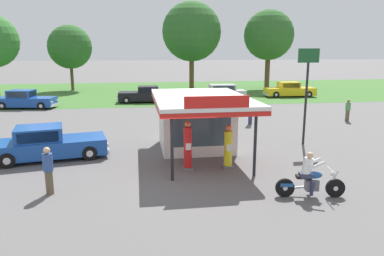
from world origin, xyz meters
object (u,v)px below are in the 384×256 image
gas_pump_nearside (188,148)px  motorcycle_with_rider (310,179)px  bystander_standing_back_lot (250,110)px  featured_classic_sedan (48,144)px  parked_car_back_row_centre (25,100)px  parked_car_back_row_left (144,95)px  roadside_pole_sign (307,80)px  bystander_admiring_sedan (348,110)px  gas_pump_offside (228,148)px  bystander_strolling_foreground (48,170)px  parked_car_back_row_far_left (289,90)px  parked_car_back_row_centre_left (219,93)px

gas_pump_nearside → motorcycle_with_rider: 5.04m
bystander_standing_back_lot → featured_classic_sedan: bearing=-151.8°
bystander_standing_back_lot → parked_car_back_row_centre: bearing=150.9°
parked_car_back_row_left → roadside_pole_sign: 18.88m
parked_car_back_row_left → parked_car_back_row_centre: bearing=-168.0°
parked_car_back_row_centre → bystander_admiring_sedan: parked_car_back_row_centre is taller
roadside_pole_sign → gas_pump_offside: bearing=-147.3°
featured_classic_sedan → gas_pump_offside: bearing=-17.8°
gas_pump_nearside → parked_car_back_row_centre: size_ratio=0.40×
parked_car_back_row_left → bystander_strolling_foreground: 22.30m
parked_car_back_row_left → bystander_strolling_foreground: (-3.79, -21.97, 0.20)m
parked_car_back_row_centre → bystander_strolling_foreground: bystander_strolling_foreground is taller
featured_classic_sedan → gas_pump_nearside: bearing=-22.3°
gas_pump_nearside → roadside_pole_sign: size_ratio=0.42×
gas_pump_offside → gas_pump_nearside: bearing=180.0°
bystander_strolling_foreground → bystander_admiring_sedan: (17.45, 10.48, -0.09)m
gas_pump_offside → bystander_admiring_sedan: gas_pump_offside is taller
gas_pump_nearside → bystander_admiring_sedan: 15.06m
parked_car_back_row_far_left → bystander_admiring_sedan: 13.33m
featured_classic_sedan → parked_car_back_row_centre_left: 21.28m
parked_car_back_row_far_left → bystander_standing_back_lot: size_ratio=3.07×
featured_classic_sedan → bystander_strolling_foreground: (1.01, -4.38, 0.21)m
parked_car_back_row_left → bystander_admiring_sedan: bystander_admiring_sedan is taller
parked_car_back_row_centre_left → parked_car_back_row_centre: 17.29m
parked_car_back_row_far_left → parked_car_back_row_centre_left: (-7.99, -1.73, 0.03)m
parked_car_back_row_centre → roadside_pole_sign: 23.38m
parked_car_back_row_centre_left → gas_pump_nearside: bearing=-106.2°
parked_car_back_row_centre_left → bystander_admiring_sedan: bearing=-60.5°
gas_pump_nearside → bystander_standing_back_lot: (5.42, 8.66, 0.01)m
parked_car_back_row_centre_left → bystander_strolling_foreground: (-10.94, -21.99, 0.17)m
bystander_strolling_foreground → bystander_standing_back_lot: size_ratio=0.95×
featured_classic_sedan → parked_car_back_row_centre_left: bearing=55.9°
motorcycle_with_rider → bystander_standing_back_lot: bearing=81.7°
bystander_strolling_foreground → roadside_pole_sign: roadside_pole_sign is taller
gas_pump_offside → roadside_pole_sign: (4.85, 3.12, 2.52)m
featured_classic_sedan → parked_car_back_row_centre: size_ratio=1.04×
parked_car_back_row_far_left → roadside_pole_sign: (-7.28, -18.72, 2.67)m
roadside_pole_sign → parked_car_back_row_far_left: bearing=68.7°
parked_car_back_row_far_left → roadside_pole_sign: size_ratio=1.10×
parked_car_back_row_far_left → roadside_pole_sign: bearing=-111.3°
gas_pump_offside → featured_classic_sedan: gas_pump_offside is taller
parked_car_back_row_left → roadside_pole_sign: size_ratio=0.98×
featured_classic_sedan → roadside_pole_sign: 12.95m
bystander_admiring_sedan → parked_car_back_row_centre: bearing=158.4°
parked_car_back_row_left → bystander_standing_back_lot: 13.26m
bystander_strolling_foreground → roadside_pole_sign: 12.91m
parked_car_back_row_centre → bystander_standing_back_lot: bystander_standing_back_lot is taller
gas_pump_offside → parked_car_back_row_centre_left: 20.53m
gas_pump_offside → parked_car_back_row_left: 20.31m
parked_car_back_row_centre_left → bystander_standing_back_lot: (-0.43, -11.45, 0.23)m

